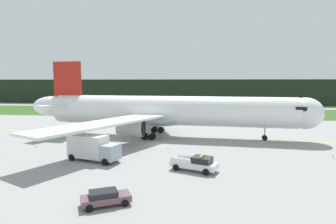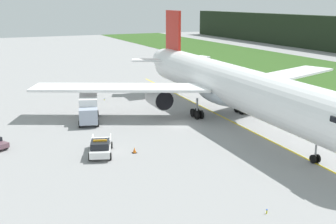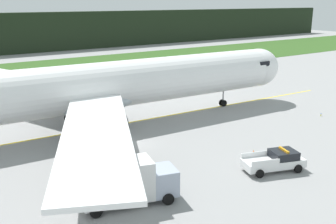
% 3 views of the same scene
% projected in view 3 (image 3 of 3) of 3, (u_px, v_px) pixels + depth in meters
% --- Properties ---
extents(ground, '(320.00, 320.00, 0.00)m').
position_uv_depth(ground, '(134.00, 145.00, 41.79)').
color(ground, gray).
extents(grass_verge, '(320.00, 30.87, 0.04)m').
position_uv_depth(grass_verge, '(10.00, 74.00, 81.56)').
color(grass_verge, '#30551F').
rests_on(grass_verge, ground).
extents(taxiway_centerline_main, '(73.17, 4.08, 0.01)m').
position_uv_depth(taxiway_centerline_main, '(112.00, 125.00, 48.19)').
color(taxiway_centerline_main, yellow).
rests_on(taxiway_centerline_main, ground).
extents(airliner, '(56.19, 51.98, 14.53)m').
position_uv_depth(airliner, '(106.00, 87.00, 46.55)').
color(airliner, white).
rests_on(airliner, ground).
extents(ops_pickup_truck, '(5.92, 3.79, 1.94)m').
position_uv_depth(ops_pickup_truck, '(275.00, 161.00, 35.31)').
color(ops_pickup_truck, white).
rests_on(ops_pickup_truck, ground).
extents(catering_truck, '(7.49, 4.20, 3.58)m').
position_uv_depth(catering_truck, '(126.00, 181.00, 29.20)').
color(catering_truck, '#A1ABBF').
rests_on(catering_truck, ground).
extents(apron_cone, '(0.50, 0.50, 0.63)m').
position_uv_depth(apron_cone, '(253.00, 153.00, 38.75)').
color(apron_cone, black).
rests_on(apron_cone, ground).
extents(taxiway_edge_light_east, '(0.12, 0.12, 0.39)m').
position_uv_depth(taxiway_edge_light_east, '(321.00, 115.00, 52.06)').
color(taxiway_edge_light_east, yellow).
rests_on(taxiway_edge_light_east, ground).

